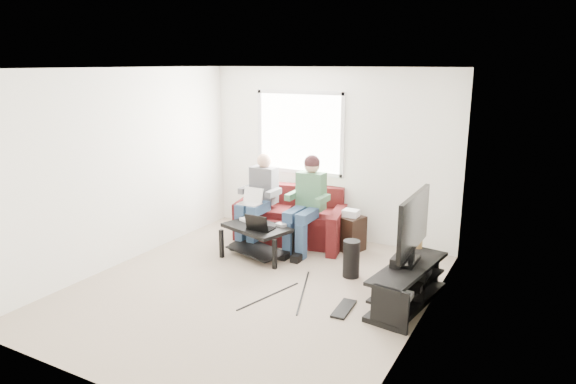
{
  "coord_description": "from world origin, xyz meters",
  "views": [
    {
      "loc": [
        3.13,
        -4.85,
        2.66
      ],
      "look_at": [
        0.18,
        0.6,
        1.09
      ],
      "focal_mm": 32.0,
      "sensor_mm": 36.0,
      "label": 1
    }
  ],
  "objects_px": {
    "tv_stand": "(407,287)",
    "tv": "(413,224)",
    "sofa": "(291,220)",
    "coffee_table": "(257,234)",
    "end_table": "(350,232)",
    "subwoofer": "(351,259)"
  },
  "relations": [
    {
      "from": "end_table",
      "to": "coffee_table",
      "type": "bearing_deg",
      "value": -139.33
    },
    {
      "from": "coffee_table",
      "to": "end_table",
      "type": "distance_m",
      "value": 1.37
    },
    {
      "from": "tv_stand",
      "to": "subwoofer",
      "type": "relative_size",
      "value": 2.94
    },
    {
      "from": "tv_stand",
      "to": "subwoofer",
      "type": "distance_m",
      "value": 0.94
    },
    {
      "from": "sofa",
      "to": "tv_stand",
      "type": "relative_size",
      "value": 1.33
    },
    {
      "from": "coffee_table",
      "to": "tv_stand",
      "type": "relative_size",
      "value": 0.73
    },
    {
      "from": "coffee_table",
      "to": "tv",
      "type": "bearing_deg",
      "value": -7.95
    },
    {
      "from": "tv",
      "to": "sofa",
      "type": "bearing_deg",
      "value": 151.1
    },
    {
      "from": "tv_stand",
      "to": "end_table",
      "type": "relative_size",
      "value": 2.34
    },
    {
      "from": "tv_stand",
      "to": "tv",
      "type": "xyz_separation_m",
      "value": [
        -0.0,
        0.1,
        0.71
      ]
    },
    {
      "from": "sofa",
      "to": "coffee_table",
      "type": "distance_m",
      "value": 0.89
    },
    {
      "from": "tv_stand",
      "to": "subwoofer",
      "type": "height_order",
      "value": "subwoofer"
    },
    {
      "from": "sofa",
      "to": "tv",
      "type": "height_order",
      "value": "tv"
    },
    {
      "from": "tv",
      "to": "subwoofer",
      "type": "xyz_separation_m",
      "value": [
        -0.84,
        0.31,
        -0.67
      ]
    },
    {
      "from": "tv",
      "to": "end_table",
      "type": "distance_m",
      "value": 1.83
    },
    {
      "from": "subwoofer",
      "to": "tv_stand",
      "type": "bearing_deg",
      "value": -25.96
    },
    {
      "from": "subwoofer",
      "to": "end_table",
      "type": "height_order",
      "value": "end_table"
    },
    {
      "from": "coffee_table",
      "to": "tv",
      "type": "distance_m",
      "value": 2.34
    },
    {
      "from": "coffee_table",
      "to": "tv_stand",
      "type": "height_order",
      "value": "coffee_table"
    },
    {
      "from": "sofa",
      "to": "tv",
      "type": "distance_m",
      "value": 2.57
    },
    {
      "from": "sofa",
      "to": "coffee_table",
      "type": "relative_size",
      "value": 1.82
    },
    {
      "from": "tv",
      "to": "subwoofer",
      "type": "height_order",
      "value": "tv"
    }
  ]
}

